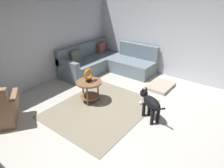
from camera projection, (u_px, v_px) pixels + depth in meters
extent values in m
cube|color=beige|center=(122.00, 126.00, 4.03)|extent=(6.00, 6.00, 0.10)
cube|color=silver|center=(29.00, 38.00, 5.01)|extent=(6.00, 0.12, 2.70)
cube|color=silver|center=(182.00, 33.00, 5.51)|extent=(0.12, 6.00, 2.70)
cube|color=gray|center=(101.00, 109.00, 4.50)|extent=(2.30, 1.90, 0.01)
cube|color=slate|center=(92.00, 65.00, 6.46)|extent=(2.20, 0.85, 0.42)
cube|color=slate|center=(84.00, 50.00, 6.46)|extent=(2.20, 0.14, 0.46)
cube|color=slate|center=(132.00, 67.00, 6.33)|extent=(0.85, 1.40, 0.42)
cube|color=slate|center=(138.00, 51.00, 6.39)|extent=(0.14, 1.40, 0.46)
cube|color=slate|center=(67.00, 65.00, 5.59)|extent=(0.16, 0.85, 0.22)
cube|color=#994C47|center=(102.00, 48.00, 6.94)|extent=(0.40, 0.20, 0.39)
cube|color=slate|center=(76.00, 57.00, 6.05)|extent=(0.39, 0.18, 0.39)
cube|color=#936B4C|center=(15.00, 99.00, 3.90)|extent=(0.42, 0.55, 0.22)
cylinder|color=brown|center=(89.00, 82.00, 4.57)|extent=(0.60, 0.60, 0.04)
cylinder|color=brown|center=(90.00, 96.00, 4.73)|extent=(0.45, 0.45, 0.02)
cylinder|color=brown|center=(83.00, 90.00, 4.80)|extent=(0.04, 0.04, 0.50)
cylinder|color=brown|center=(87.00, 97.00, 4.49)|extent=(0.04, 0.04, 0.50)
cylinder|color=brown|center=(98.00, 91.00, 4.76)|extent=(0.04, 0.04, 0.50)
cube|color=black|center=(89.00, 81.00, 4.55)|extent=(0.12, 0.08, 0.05)
torus|color=orange|center=(88.00, 74.00, 4.47)|extent=(0.28, 0.06, 0.28)
cube|color=#B2A38E|center=(160.00, 86.00, 5.45)|extent=(0.80, 0.60, 0.09)
cylinder|color=black|center=(144.00, 110.00, 4.18)|extent=(0.07, 0.07, 0.32)
cylinder|color=black|center=(149.00, 108.00, 4.23)|extent=(0.07, 0.07, 0.32)
cylinder|color=black|center=(152.00, 118.00, 3.92)|extent=(0.07, 0.07, 0.32)
cylinder|color=black|center=(158.00, 116.00, 3.97)|extent=(0.07, 0.07, 0.32)
ellipsoid|color=black|center=(152.00, 103.00, 3.97)|extent=(0.44, 0.56, 0.24)
sphere|color=black|center=(144.00, 93.00, 4.18)|extent=(0.17, 0.17, 0.17)
ellipsoid|color=black|center=(142.00, 92.00, 4.25)|extent=(0.12, 0.14, 0.07)
cone|color=black|center=(143.00, 89.00, 4.11)|extent=(0.06, 0.06, 0.07)
cone|color=black|center=(146.00, 88.00, 4.14)|extent=(0.06, 0.06, 0.07)
cylinder|color=black|center=(161.00, 109.00, 3.70)|extent=(0.13, 0.19, 0.16)
sphere|color=silver|center=(141.00, 103.00, 4.65)|extent=(0.09, 0.09, 0.09)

